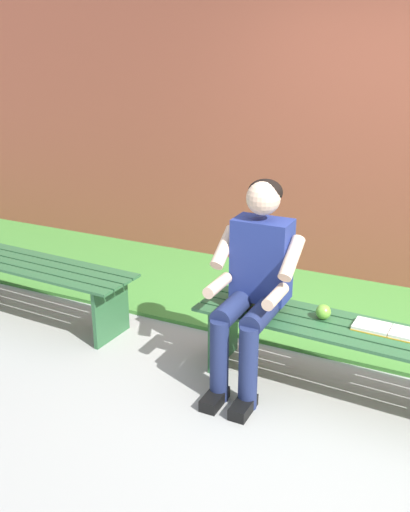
{
  "coord_description": "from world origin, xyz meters",
  "views": [
    {
      "loc": [
        -0.6,
        3.06,
        1.99
      ],
      "look_at": [
        0.84,
        0.15,
        0.79
      ],
      "focal_mm": 40.97,
      "sensor_mm": 36.0,
      "label": 1
    }
  ],
  "objects_px": {
    "bench_near": "(345,343)",
    "person_seated": "(254,278)",
    "bench_far": "(29,275)",
    "apple": "(323,312)",
    "book_open": "(390,331)"
  },
  "relations": [
    {
      "from": "bench_far",
      "to": "apple",
      "type": "xyz_separation_m",
      "value": [
        -2.24,
        -0.05,
        0.15
      ]
    },
    {
      "from": "person_seated",
      "to": "apple",
      "type": "bearing_deg",
      "value": -159.55
    },
    {
      "from": "bench_near",
      "to": "book_open",
      "type": "relative_size",
      "value": 4.41
    },
    {
      "from": "person_seated",
      "to": "apple",
      "type": "xyz_separation_m",
      "value": [
        -0.39,
        -0.15,
        -0.2
      ]
    },
    {
      "from": "bench_far",
      "to": "apple",
      "type": "height_order",
      "value": "apple"
    },
    {
      "from": "bench_far",
      "to": "apple",
      "type": "distance_m",
      "value": 2.24
    },
    {
      "from": "bench_far",
      "to": "apple",
      "type": "bearing_deg",
      "value": -178.84
    },
    {
      "from": "bench_near",
      "to": "bench_far",
      "type": "distance_m",
      "value": 2.39
    },
    {
      "from": "person_seated",
      "to": "bench_near",
      "type": "bearing_deg",
      "value": -169.55
    },
    {
      "from": "person_seated",
      "to": "book_open",
      "type": "height_order",
      "value": "person_seated"
    },
    {
      "from": "person_seated",
      "to": "book_open",
      "type": "relative_size",
      "value": 2.98
    },
    {
      "from": "apple",
      "to": "book_open",
      "type": "xyz_separation_m",
      "value": [
        -0.39,
        0.0,
        -0.03
      ]
    },
    {
      "from": "bench_near",
      "to": "person_seated",
      "type": "distance_m",
      "value": 0.65
    },
    {
      "from": "book_open",
      "to": "bench_near",
      "type": "bearing_deg",
      "value": 13.01
    },
    {
      "from": "bench_far",
      "to": "person_seated",
      "type": "relative_size",
      "value": 1.43
    }
  ]
}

